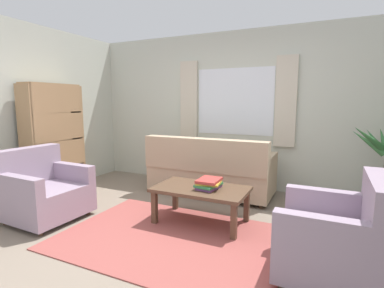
{
  "coord_description": "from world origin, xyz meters",
  "views": [
    {
      "loc": [
        1.46,
        -2.58,
        1.45
      ],
      "look_at": [
        -0.08,
        0.7,
        0.93
      ],
      "focal_mm": 27.4,
      "sensor_mm": 36.0,
      "label": 1
    }
  ],
  "objects_px": {
    "armchair_right": "(338,237)",
    "book_stack_on_table": "(209,184)",
    "armchair_left": "(43,191)",
    "coffee_table": "(201,192)",
    "bookshelf": "(57,138)",
    "couch": "(210,172)"
  },
  "relations": [
    {
      "from": "armchair_left",
      "to": "book_stack_on_table",
      "type": "distance_m",
      "value": 2.06
    },
    {
      "from": "couch",
      "to": "armchair_left",
      "type": "height_order",
      "value": "couch"
    },
    {
      "from": "book_stack_on_table",
      "to": "armchair_right",
      "type": "bearing_deg",
      "value": -21.96
    },
    {
      "from": "armchair_right",
      "to": "couch",
      "type": "bearing_deg",
      "value": -131.72
    },
    {
      "from": "armchair_right",
      "to": "bookshelf",
      "type": "relative_size",
      "value": 0.51
    },
    {
      "from": "coffee_table",
      "to": "armchair_left",
      "type": "bearing_deg",
      "value": -158.85
    },
    {
      "from": "armchair_left",
      "to": "coffee_table",
      "type": "bearing_deg",
      "value": -66.96
    },
    {
      "from": "armchair_right",
      "to": "book_stack_on_table",
      "type": "distance_m",
      "value": 1.47
    },
    {
      "from": "couch",
      "to": "armchair_right",
      "type": "xyz_separation_m",
      "value": [
        1.77,
        -1.59,
        -0.01
      ]
    },
    {
      "from": "armchair_left",
      "to": "coffee_table",
      "type": "relative_size",
      "value": 0.8
    },
    {
      "from": "coffee_table",
      "to": "book_stack_on_table",
      "type": "height_order",
      "value": "book_stack_on_table"
    },
    {
      "from": "armchair_left",
      "to": "bookshelf",
      "type": "bearing_deg",
      "value": 41.36
    },
    {
      "from": "armchair_left",
      "to": "armchair_right",
      "type": "relative_size",
      "value": 1.0
    },
    {
      "from": "armchair_right",
      "to": "bookshelf",
      "type": "distance_m",
      "value": 4.01
    },
    {
      "from": "armchair_right",
      "to": "coffee_table",
      "type": "xyz_separation_m",
      "value": [
        -1.46,
        0.54,
        0.03
      ]
    },
    {
      "from": "couch",
      "to": "armchair_left",
      "type": "xyz_separation_m",
      "value": [
        -1.52,
        -1.76,
        -0.01
      ]
    },
    {
      "from": "armchair_left",
      "to": "armchair_right",
      "type": "xyz_separation_m",
      "value": [
        3.28,
        0.17,
        0.0
      ]
    },
    {
      "from": "bookshelf",
      "to": "couch",
      "type": "bearing_deg",
      "value": 114.16
    },
    {
      "from": "armchair_right",
      "to": "bookshelf",
      "type": "xyz_separation_m",
      "value": [
        -3.93,
        0.62,
        0.54
      ]
    },
    {
      "from": "coffee_table",
      "to": "bookshelf",
      "type": "distance_m",
      "value": 2.52
    },
    {
      "from": "armchair_left",
      "to": "bookshelf",
      "type": "height_order",
      "value": "bookshelf"
    },
    {
      "from": "coffee_table",
      "to": "book_stack_on_table",
      "type": "relative_size",
      "value": 3.11
    }
  ]
}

